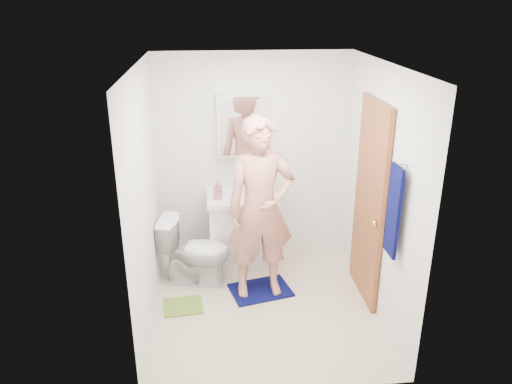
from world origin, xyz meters
TOP-DOWN VIEW (x-y plane):
  - floor at (0.00, 0.00)m, footprint 2.20×2.40m
  - ceiling at (0.00, 0.00)m, footprint 2.20×2.40m
  - wall_back at (0.00, 1.21)m, footprint 2.20×0.02m
  - wall_front at (0.00, -1.21)m, footprint 2.20×0.02m
  - wall_left at (-1.11, 0.00)m, footprint 0.02×2.40m
  - wall_right at (1.11, 0.00)m, footprint 0.02×2.40m
  - vanity_cabinet at (-0.15, 0.91)m, footprint 0.75×0.55m
  - countertop at (-0.15, 0.91)m, footprint 0.79×0.59m
  - sink_basin at (-0.15, 0.91)m, footprint 0.40×0.40m
  - faucet at (-0.15, 1.09)m, footprint 0.03×0.03m
  - medicine_cabinet at (-0.15, 1.14)m, footprint 0.50×0.12m
  - mirror_panel at (-0.15, 1.08)m, footprint 0.46×0.01m
  - door at (1.07, 0.15)m, footprint 0.05×0.80m
  - door_knob at (1.03, -0.17)m, footprint 0.07×0.07m
  - towel at (1.03, -0.57)m, footprint 0.03×0.24m
  - towel_hook at (1.07, -0.57)m, footprint 0.06×0.02m
  - toilet at (-0.69, 0.53)m, footprint 0.81×0.56m
  - bath_mat at (-0.01, 0.26)m, footprint 0.71×0.58m
  - green_rug at (-0.82, 0.05)m, footprint 0.41×0.36m
  - soap_dispenser at (-0.42, 0.85)m, footprint 0.10×0.10m
  - toothbrush_cup at (0.00, 1.05)m, footprint 0.15×0.15m
  - man at (-0.01, 0.24)m, footprint 0.72×0.51m

SIDE VIEW (x-z plane):
  - floor at x=0.00m, z-range -0.02..0.00m
  - green_rug at x=-0.82m, z-range 0.00..0.02m
  - bath_mat at x=-0.01m, z-range 0.00..0.02m
  - toilet at x=-0.69m, z-range 0.00..0.75m
  - vanity_cabinet at x=-0.15m, z-range 0.00..0.80m
  - countertop at x=-0.15m, z-range 0.80..0.85m
  - sink_basin at x=-0.15m, z-range 0.83..0.86m
  - toothbrush_cup at x=0.00m, z-range 0.85..0.95m
  - faucet at x=-0.15m, z-range 0.85..0.97m
  - door_knob at x=1.03m, z-range 0.91..0.98m
  - soap_dispenser at x=-0.42m, z-range 0.85..1.06m
  - man at x=-0.01m, z-range 0.02..1.90m
  - door at x=1.07m, z-range 0.00..2.05m
  - wall_back at x=0.00m, z-range 0.00..2.40m
  - wall_front at x=0.00m, z-range 0.00..2.40m
  - wall_left at x=-1.11m, z-range 0.00..2.40m
  - wall_right at x=1.11m, z-range 0.00..2.40m
  - towel at x=1.03m, z-range 0.85..1.65m
  - medicine_cabinet at x=-0.15m, z-range 1.25..1.95m
  - mirror_panel at x=-0.15m, z-range 1.27..1.93m
  - towel_hook at x=1.07m, z-range 1.66..1.68m
  - ceiling at x=0.00m, z-range 2.40..2.42m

